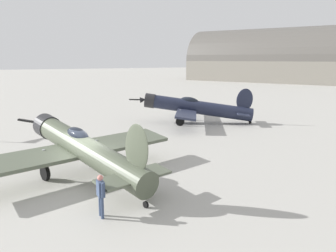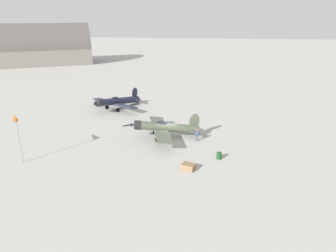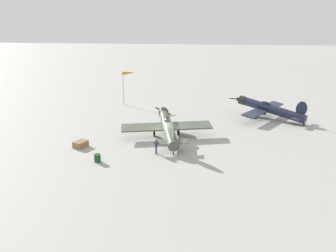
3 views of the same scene
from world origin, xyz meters
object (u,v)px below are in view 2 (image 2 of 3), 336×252
airplane_mid_apron (117,101)px  equipment_crate (188,167)px  ground_crew_mechanic (197,134)px  windsock_mast (15,119)px  airplane_foreground (164,127)px  fuel_drum (219,156)px

airplane_mid_apron → equipment_crate: bearing=65.7°
airplane_mid_apron → equipment_crate: airplane_mid_apron is taller
ground_crew_mechanic → windsock_mast: size_ratio=0.30×
airplane_foreground → airplane_mid_apron: 17.23m
equipment_crate → windsock_mast: bearing=90.1°
equipment_crate → fuel_drum: fuel_drum is taller
airplane_foreground → equipment_crate: 10.25m
fuel_drum → airplane_foreground: bearing=52.5°
airplane_foreground → airplane_mid_apron: airplane_foreground is taller
airplane_foreground → equipment_crate: airplane_foreground is taller
equipment_crate → airplane_foreground: bearing=24.1°
equipment_crate → fuel_drum: size_ratio=2.16×
airplane_mid_apron → windsock_mast: (-22.62, 5.59, 3.71)m
airplane_mid_apron → fuel_drum: 26.82m
ground_crew_mechanic → equipment_crate: size_ratio=0.95×
equipment_crate → fuel_drum: bearing=-46.6°
airplane_mid_apron → fuel_drum: size_ratio=13.11×
airplane_foreground → fuel_drum: bearing=126.1°
ground_crew_mechanic → equipment_crate: (-8.81, 0.56, -0.68)m
airplane_foreground → windsock_mast: (-9.34, 16.56, 3.61)m
airplane_mid_apron → windsock_mast: size_ratio=1.90×
airplane_mid_apron → windsock_mast: windsock_mast is taller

